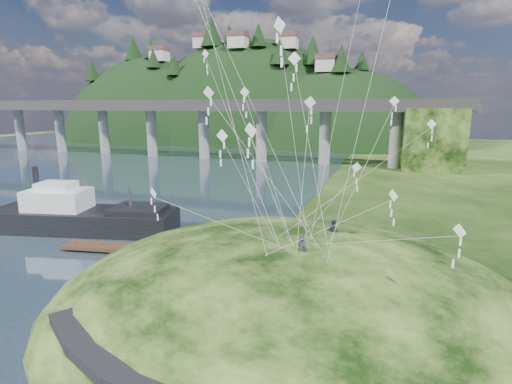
% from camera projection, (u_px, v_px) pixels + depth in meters
% --- Properties ---
extents(ground, '(320.00, 320.00, 0.00)m').
position_uv_depth(ground, '(176.00, 300.00, 28.57)').
color(ground, black).
rests_on(ground, ground).
extents(grass_hill, '(36.00, 32.00, 13.00)m').
position_uv_depth(grass_hill, '(291.00, 325.00, 28.21)').
color(grass_hill, black).
rests_on(grass_hill, ground).
extents(bridge, '(160.00, 11.00, 15.00)m').
position_uv_depth(bridge, '(224.00, 121.00, 99.61)').
color(bridge, '#2D2B2B').
rests_on(bridge, ground).
extents(far_ridge, '(153.00, 70.00, 94.50)m').
position_uv_depth(far_ridge, '(237.00, 160.00, 156.85)').
color(far_ridge, black).
rests_on(far_ridge, ground).
extents(work_barge, '(21.05, 9.78, 7.12)m').
position_uv_depth(work_barge, '(80.00, 215.00, 44.03)').
color(work_barge, black).
rests_on(work_barge, ground).
extents(wooden_dock, '(13.50, 4.32, 0.95)m').
position_uv_depth(wooden_dock, '(131.00, 248.00, 37.81)').
color(wooden_dock, '#382216').
rests_on(wooden_dock, ground).
extents(kite_flyers, '(2.21, 5.52, 2.00)m').
position_uv_depth(kite_flyers, '(323.00, 225.00, 26.76)').
color(kite_flyers, '#272B34').
rests_on(kite_flyers, ground).
extents(kite_swarm, '(20.32, 17.16, 21.08)m').
position_uv_depth(kite_swarm, '(286.00, 73.00, 25.27)').
color(kite_swarm, white).
rests_on(kite_swarm, ground).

